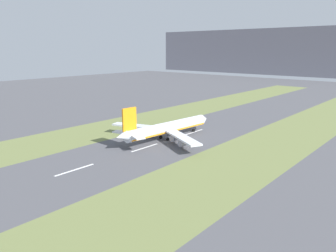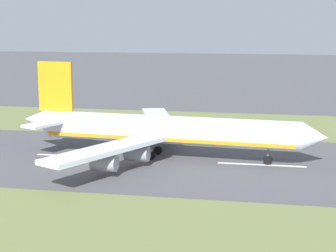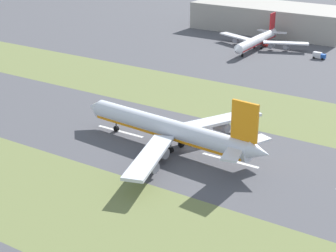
% 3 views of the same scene
% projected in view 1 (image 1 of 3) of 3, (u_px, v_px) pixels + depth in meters
% --- Properties ---
extents(ground_plane, '(800.00, 800.00, 0.00)m').
position_uv_depth(ground_plane, '(164.00, 141.00, 171.46)').
color(ground_plane, '#4C4C51').
extents(grass_median_west, '(40.00, 600.00, 0.01)m').
position_uv_depth(grass_median_west, '(109.00, 128.00, 200.02)').
color(grass_median_west, olive).
rests_on(grass_median_west, ground).
extents(grass_median_east, '(40.00, 600.00, 0.01)m').
position_uv_depth(grass_median_east, '(242.00, 160.00, 142.89)').
color(grass_median_east, olive).
rests_on(grass_median_east, ground).
extents(centreline_dash_near, '(1.20, 18.00, 0.01)m').
position_uv_depth(centreline_dash_near, '(75.00, 170.00, 131.32)').
color(centreline_dash_near, silver).
rests_on(centreline_dash_near, ground).
extents(centreline_dash_mid, '(1.20, 18.00, 0.01)m').
position_uv_depth(centreline_dash_mid, '(145.00, 148.00, 160.82)').
color(centreline_dash_mid, silver).
rests_on(centreline_dash_mid, ground).
extents(centreline_dash_far, '(1.20, 18.00, 0.01)m').
position_uv_depth(centreline_dash_far, '(193.00, 132.00, 190.33)').
color(centreline_dash_far, silver).
rests_on(centreline_dash_far, ground).
extents(airplane_main_jet, '(63.95, 67.22, 20.20)m').
position_uv_depth(airplane_main_jet, '(165.00, 128.00, 174.30)').
color(airplane_main_jet, silver).
rests_on(airplane_main_jet, ground).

